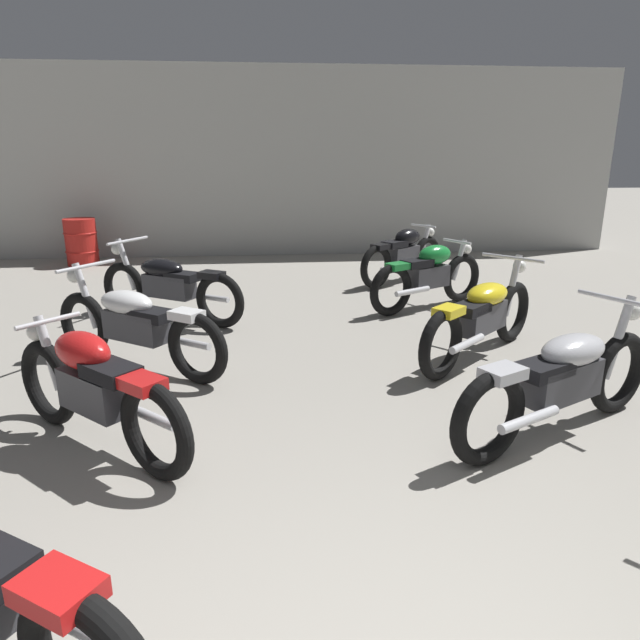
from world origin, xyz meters
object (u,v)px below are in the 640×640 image
Objects in this scene: motorcycle_left_row_3 at (168,284)px; motorcycle_left_row_1 at (94,388)px; motorcycle_right_row_3 at (429,275)px; oil_drum at (81,242)px; motorcycle_right_row_2 at (482,315)px; motorcycle_right_row_1 at (563,378)px; motorcycle_right_row_4 at (403,254)px; motorcycle_left_row_2 at (135,324)px.

motorcycle_left_row_1 is at bearing -90.12° from motorcycle_left_row_3.
oil_drum is (-5.52, 3.57, -0.03)m from motorcycle_right_row_3.
motorcycle_right_row_2 reaches higher than motorcycle_right_row_3.
motorcycle_right_row_3 is at bearing 45.54° from motorcycle_left_row_1.
motorcycle_left_row_1 is 3.34m from motorcycle_right_row_1.
motorcycle_right_row_1 and motorcycle_right_row_2 have the same top height.
motorcycle_left_row_1 is at bearing 177.65° from motorcycle_right_row_1.
motorcycle_left_row_1 is 6.07m from motorcycle_right_row_4.
motorcycle_right_row_3 is (3.41, 1.88, 0.01)m from motorcycle_left_row_2.
motorcycle_left_row_1 is at bearing -124.13° from motorcycle_right_row_4.
motorcycle_right_row_1 is at bearing -2.35° from motorcycle_left_row_1.
motorcycle_left_row_2 reaches higher than motorcycle_right_row_4.
motorcycle_right_row_1 is 5.16m from motorcycle_right_row_4.
motorcycle_right_row_1 is (3.38, -1.68, 0.00)m from motorcycle_left_row_2.
motorcycle_right_row_1 is 2.34× the size of oil_drum.
motorcycle_right_row_4 is at bearing 28.20° from motorcycle_left_row_3.
motorcycle_right_row_2 is (0.02, 1.64, 0.00)m from motorcycle_right_row_1.
oil_drum is (-2.16, 6.99, -0.03)m from motorcycle_left_row_1.
motorcycle_right_row_1 is 1.12× the size of motorcycle_right_row_3.
motorcycle_right_row_4 is (0.04, 1.59, 0.00)m from motorcycle_right_row_3.
oil_drum is (-5.51, 5.49, -0.03)m from motorcycle_right_row_2.
motorcycle_right_row_4 is (0.05, 3.52, 0.01)m from motorcycle_right_row_2.
motorcycle_left_row_1 is at bearing -88.20° from motorcycle_left_row_2.
motorcycle_left_row_3 reaches higher than motorcycle_right_row_3.
motorcycle_right_row_2 is at bearing -90.29° from motorcycle_right_row_3.
oil_drum is at bearing 111.16° from motorcycle_left_row_2.
motorcycle_right_row_2 is 3.52m from motorcycle_right_row_4.
motorcycle_left_row_2 is at bearing 179.25° from motorcycle_right_row_2.
oil_drum is (-5.49, 7.13, -0.03)m from motorcycle_right_row_1.
motorcycle_right_row_3 is at bearing -91.45° from motorcycle_right_row_4.
motorcycle_right_row_1 is at bearing -26.46° from motorcycle_left_row_2.
motorcycle_left_row_2 is 4.90m from motorcycle_right_row_4.
motorcycle_left_row_2 is at bearing 91.80° from motorcycle_left_row_1.
motorcycle_left_row_3 is (0.06, 1.65, 0.00)m from motorcycle_left_row_2.
motorcycle_right_row_2 reaches higher than motorcycle_right_row_4.
motorcycle_left_row_3 is at bearing 153.10° from motorcycle_right_row_2.
motorcycle_left_row_1 is 0.91× the size of motorcycle_right_row_2.
motorcycle_right_row_1 reaches higher than motorcycle_right_row_4.
motorcycle_right_row_1 is 9.00m from oil_drum.
motorcycle_left_row_2 reaches higher than motorcycle_left_row_1.
motorcycle_left_row_3 is at bearing -151.80° from motorcycle_right_row_4.
motorcycle_right_row_3 is 1.10× the size of motorcycle_right_row_4.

